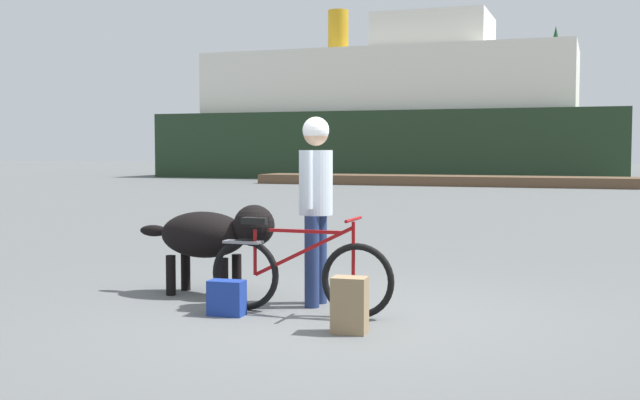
# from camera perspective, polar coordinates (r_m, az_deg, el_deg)

# --- Properties ---
(ground_plane) EXTENTS (160.00, 160.00, 0.00)m
(ground_plane) POSITION_cam_1_polar(r_m,az_deg,el_deg) (7.14, 0.54, -8.35)
(ground_plane) COLOR #595B5B
(bicycle) EXTENTS (1.75, 0.44, 0.89)m
(bicycle) POSITION_cam_1_polar(r_m,az_deg,el_deg) (7.15, -1.58, -5.34)
(bicycle) COLOR black
(bicycle) RESTS_ON ground_plane
(person_cyclist) EXTENTS (0.32, 0.53, 1.80)m
(person_cyclist) POSITION_cam_1_polar(r_m,az_deg,el_deg) (7.47, -0.30, 0.66)
(person_cyclist) COLOR navy
(person_cyclist) RESTS_ON ground_plane
(dog) EXTENTS (1.52, 0.56, 0.94)m
(dog) POSITION_cam_1_polar(r_m,az_deg,el_deg) (8.10, -7.71, -2.50)
(dog) COLOR black
(dog) RESTS_ON ground_plane
(backpack) EXTENTS (0.29, 0.22, 0.46)m
(backpack) POSITION_cam_1_polar(r_m,az_deg,el_deg) (6.44, 2.16, -7.60)
(backpack) COLOR #8C7251
(backpack) RESTS_ON ground_plane
(handbag_pannier) EXTENTS (0.33, 0.20, 0.32)m
(handbag_pannier) POSITION_cam_1_polar(r_m,az_deg,el_deg) (7.17, -6.77, -7.04)
(handbag_pannier) COLOR navy
(handbag_pannier) RESTS_ON ground_plane
(dock_pier) EXTENTS (15.54, 2.34, 0.40)m
(dock_pier) POSITION_cam_1_polar(r_m,az_deg,el_deg) (33.22, 8.66, 1.41)
(dock_pier) COLOR brown
(dock_pier) RESTS_ON ground_plane
(ferry_boat) EXTENTS (23.81, 7.90, 8.98)m
(ferry_boat) POSITION_cam_1_polar(r_m,az_deg,el_deg) (42.23, 5.15, 5.96)
(ferry_boat) COLOR #1E331E
(ferry_boat) RESTS_ON ground_plane
(pine_tree_far_left) EXTENTS (3.86, 3.86, 9.82)m
(pine_tree_far_left) POSITION_cam_1_polar(r_m,az_deg,el_deg) (55.40, 10.76, 8.95)
(pine_tree_far_left) COLOR #4C331E
(pine_tree_far_left) RESTS_ON ground_plane
(pine_tree_center) EXTENTS (3.06, 3.06, 9.54)m
(pine_tree_center) POSITION_cam_1_polar(r_m,az_deg,el_deg) (54.42, 16.63, 8.28)
(pine_tree_center) COLOR #4C331E
(pine_tree_center) RESTS_ON ground_plane
(pine_tree_mid_back) EXTENTS (3.77, 3.77, 10.34)m
(pine_tree_mid_back) POSITION_cam_1_polar(r_m,az_deg,el_deg) (58.21, 8.29, 8.51)
(pine_tree_mid_back) COLOR #4C331E
(pine_tree_mid_back) RESTS_ON ground_plane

